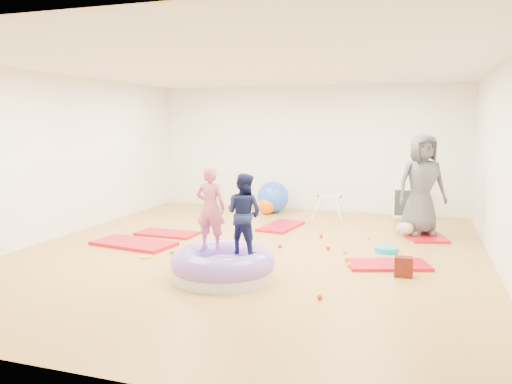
% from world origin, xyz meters
% --- Properties ---
extents(room, '(7.01, 8.01, 2.81)m').
position_xyz_m(room, '(0.00, 0.00, 1.40)').
color(room, '#A28736').
rests_on(room, ground).
extents(gym_mat_front_left, '(1.43, 0.87, 0.06)m').
position_xyz_m(gym_mat_front_left, '(-1.95, -0.19, 0.03)').
color(gym_mat_front_left, '#BA082C').
rests_on(gym_mat_front_left, ground).
extents(gym_mat_mid_left, '(1.08, 0.57, 0.04)m').
position_xyz_m(gym_mat_mid_left, '(-1.80, 0.66, 0.02)').
color(gym_mat_mid_left, '#BA082C').
rests_on(gym_mat_mid_left, ground).
extents(gym_mat_center_back, '(0.71, 1.18, 0.05)m').
position_xyz_m(gym_mat_center_back, '(-0.02, 1.91, 0.02)').
color(gym_mat_center_back, '#BA082C').
rests_on(gym_mat_center_back, ground).
extents(gym_mat_right, '(1.23, 0.88, 0.05)m').
position_xyz_m(gym_mat_right, '(2.08, -0.13, 0.02)').
color(gym_mat_right, '#BA082C').
rests_on(gym_mat_right, ground).
extents(gym_mat_rear_right, '(0.89, 1.30, 0.05)m').
position_xyz_m(gym_mat_rear_right, '(2.54, 2.00, 0.02)').
color(gym_mat_rear_right, '#BA082C').
rests_on(gym_mat_rear_right, ground).
extents(inflatable_cushion, '(1.35, 1.35, 0.43)m').
position_xyz_m(inflatable_cushion, '(0.09, -1.33, 0.17)').
color(inflatable_cushion, silver).
rests_on(inflatable_cushion, ground).
extents(child_pink, '(0.41, 0.28, 1.09)m').
position_xyz_m(child_pink, '(-0.13, -1.20, 0.94)').
color(child_pink, '#CE596C').
rests_on(child_pink, inflatable_cushion).
extents(child_navy, '(0.58, 0.51, 1.02)m').
position_xyz_m(child_navy, '(0.36, -1.29, 0.90)').
color(child_navy, '#10163E').
rests_on(child_navy, inflatable_cushion).
extents(adult_caregiver, '(1.01, 0.87, 1.76)m').
position_xyz_m(adult_caregiver, '(2.49, 1.93, 0.93)').
color(adult_caregiver, '#404146').
rests_on(adult_caregiver, gym_mat_rear_right).
extents(infant, '(0.40, 0.40, 0.23)m').
position_xyz_m(infant, '(2.30, 1.79, 0.17)').
color(infant, '#99AEDE').
rests_on(infant, gym_mat_rear_right).
extents(ball_pit_balls, '(3.68, 3.97, 0.06)m').
position_xyz_m(ball_pit_balls, '(1.20, 0.57, 0.03)').
color(ball_pit_balls, red).
rests_on(ball_pit_balls, ground).
extents(exercise_ball_blue, '(0.70, 0.70, 0.70)m').
position_xyz_m(exercise_ball_blue, '(-0.62, 3.37, 0.35)').
color(exercise_ball_blue, blue).
rests_on(exercise_ball_blue, ground).
extents(exercise_ball_orange, '(0.37, 0.37, 0.37)m').
position_xyz_m(exercise_ball_orange, '(-0.69, 3.15, 0.19)').
color(exercise_ball_orange, '#EF5D00').
rests_on(exercise_ball_orange, ground).
extents(infant_play_gym, '(0.63, 0.60, 0.48)m').
position_xyz_m(infant_play_gym, '(0.69, 3.07, 0.32)').
color(infant_play_gym, white).
rests_on(infant_play_gym, ground).
extents(cube_shelf, '(0.63, 0.31, 0.63)m').
position_xyz_m(cube_shelf, '(2.24, 3.79, 0.32)').
color(cube_shelf, white).
rests_on(cube_shelf, ground).
extents(balance_disc, '(0.36, 0.36, 0.08)m').
position_xyz_m(balance_disc, '(2.01, 0.66, 0.04)').
color(balance_disc, '#128DB1').
rests_on(balance_disc, ground).
extents(backpack, '(0.24, 0.15, 0.27)m').
position_xyz_m(backpack, '(2.30, -0.56, 0.13)').
color(backpack, maroon).
rests_on(backpack, ground).
extents(yellow_toy, '(0.18, 0.18, 0.03)m').
position_xyz_m(yellow_toy, '(-1.36, -0.79, 0.01)').
color(yellow_toy, yellow).
rests_on(yellow_toy, ground).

